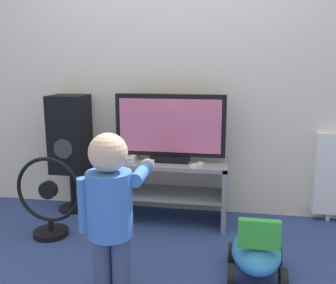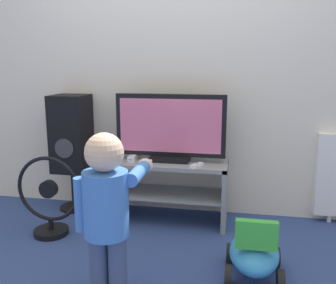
{
  "view_description": "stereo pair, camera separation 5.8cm",
  "coord_description": "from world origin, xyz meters",
  "px_view_note": "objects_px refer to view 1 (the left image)",
  "views": [
    {
      "loc": [
        0.47,
        -2.65,
        1.26
      ],
      "look_at": [
        0.0,
        0.12,
        0.67
      ],
      "focal_mm": 40.0,
      "sensor_mm": 36.0,
      "label": 1
    },
    {
      "loc": [
        0.53,
        -2.64,
        1.26
      ],
      "look_at": [
        0.0,
        0.12,
        0.67
      ],
      "focal_mm": 40.0,
      "sensor_mm": 36.0,
      "label": 2
    }
  ],
  "objects_px": {
    "television": "(170,128)",
    "game_console": "(133,157)",
    "remote_primary": "(197,165)",
    "child": "(111,205)",
    "speaker_tower": "(70,137)",
    "ride_on_toy": "(256,251)",
    "floor_fan": "(49,201)"
  },
  "relations": [
    {
      "from": "television",
      "to": "ride_on_toy",
      "type": "relative_size",
      "value": 1.82
    },
    {
      "from": "remote_primary",
      "to": "child",
      "type": "relative_size",
      "value": 0.14
    },
    {
      "from": "ride_on_toy",
      "to": "remote_primary",
      "type": "bearing_deg",
      "value": 124.29
    },
    {
      "from": "game_console",
      "to": "speaker_tower",
      "type": "bearing_deg",
      "value": 171.07
    },
    {
      "from": "child",
      "to": "ride_on_toy",
      "type": "bearing_deg",
      "value": 25.3
    },
    {
      "from": "television",
      "to": "remote_primary",
      "type": "bearing_deg",
      "value": -31.17
    },
    {
      "from": "child",
      "to": "game_console",
      "type": "bearing_deg",
      "value": 99.0
    },
    {
      "from": "game_console",
      "to": "ride_on_toy",
      "type": "xyz_separation_m",
      "value": [
        0.95,
        -0.73,
        -0.36
      ]
    },
    {
      "from": "game_console",
      "to": "ride_on_toy",
      "type": "distance_m",
      "value": 1.25
    },
    {
      "from": "floor_fan",
      "to": "child",
      "type": "bearing_deg",
      "value": -43.58
    },
    {
      "from": "game_console",
      "to": "child",
      "type": "distance_m",
      "value": 1.11
    },
    {
      "from": "television",
      "to": "floor_fan",
      "type": "height_order",
      "value": "television"
    },
    {
      "from": "remote_primary",
      "to": "child",
      "type": "xyz_separation_m",
      "value": [
        -0.35,
        -0.98,
        0.04
      ]
    },
    {
      "from": "remote_primary",
      "to": "speaker_tower",
      "type": "relative_size",
      "value": 0.13
    },
    {
      "from": "child",
      "to": "speaker_tower",
      "type": "xyz_separation_m",
      "value": [
        -0.75,
        1.19,
        0.11
      ]
    },
    {
      "from": "television",
      "to": "remote_primary",
      "type": "distance_m",
      "value": 0.37
    },
    {
      "from": "television",
      "to": "child",
      "type": "height_order",
      "value": "television"
    },
    {
      "from": "television",
      "to": "floor_fan",
      "type": "bearing_deg",
      "value": -151.56
    },
    {
      "from": "television",
      "to": "game_console",
      "type": "distance_m",
      "value": 0.38
    },
    {
      "from": "child",
      "to": "speaker_tower",
      "type": "bearing_deg",
      "value": 122.21
    },
    {
      "from": "speaker_tower",
      "to": "ride_on_toy",
      "type": "xyz_separation_m",
      "value": [
        1.52,
        -0.82,
        -0.49
      ]
    },
    {
      "from": "remote_primary",
      "to": "speaker_tower",
      "type": "bearing_deg",
      "value": 169.39
    },
    {
      "from": "television",
      "to": "game_console",
      "type": "height_order",
      "value": "television"
    },
    {
      "from": "child",
      "to": "speaker_tower",
      "type": "distance_m",
      "value": 1.41
    },
    {
      "from": "game_console",
      "to": "floor_fan",
      "type": "distance_m",
      "value": 0.73
    },
    {
      "from": "speaker_tower",
      "to": "ride_on_toy",
      "type": "distance_m",
      "value": 1.8
    },
    {
      "from": "child",
      "to": "floor_fan",
      "type": "relative_size",
      "value": 1.53
    },
    {
      "from": "television",
      "to": "game_console",
      "type": "xyz_separation_m",
      "value": [
        -0.3,
        -0.02,
        -0.24
      ]
    },
    {
      "from": "game_console",
      "to": "television",
      "type": "bearing_deg",
      "value": 4.25
    },
    {
      "from": "child",
      "to": "television",
      "type": "bearing_deg",
      "value": 83.63
    },
    {
      "from": "ride_on_toy",
      "to": "game_console",
      "type": "bearing_deg",
      "value": 142.31
    },
    {
      "from": "television",
      "to": "game_console",
      "type": "relative_size",
      "value": 4.91
    }
  ]
}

